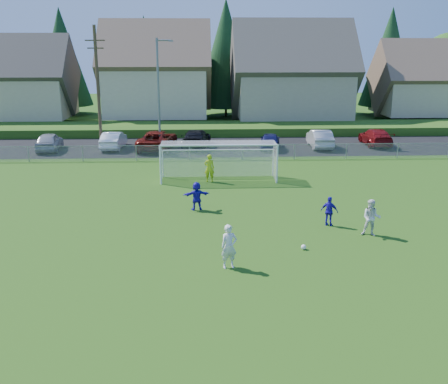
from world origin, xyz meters
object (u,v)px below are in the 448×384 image
(car_f, at_px, (320,139))
(car_g, at_px, (376,137))
(soccer_ball, at_px, (304,247))
(soccer_goal, at_px, (218,155))
(player_white_b, at_px, (371,218))
(car_b, at_px, (114,140))
(player_blue_b, at_px, (197,196))
(car_e, at_px, (270,141))
(player_blue_a, at_px, (329,211))
(player_white_a, at_px, (229,247))
(car_c, at_px, (157,140))
(car_a, at_px, (49,141))
(goalkeeper, at_px, (209,168))
(car_d, at_px, (196,138))

(car_f, height_order, car_g, car_f)
(soccer_ball, xyz_separation_m, soccer_goal, (-3.22, 12.31, 1.52))
(player_white_b, distance_m, car_b, 26.42)
(player_white_b, bearing_deg, player_blue_b, 171.42)
(car_e, bearing_deg, player_blue_a, 98.94)
(player_white_a, height_order, car_c, player_white_a)
(player_white_a, height_order, soccer_goal, soccer_goal)
(car_f, bearing_deg, player_white_b, 85.55)
(player_white_a, height_order, car_f, player_white_a)
(player_white_a, xyz_separation_m, car_e, (4.76, 24.34, -0.19))
(car_a, relative_size, car_e, 1.08)
(goalkeeper, bearing_deg, car_f, -131.80)
(car_a, bearing_deg, car_f, 176.33)
(car_d, relative_size, car_g, 1.03)
(soccer_ball, relative_size, player_blue_a, 0.15)
(player_blue_b, xyz_separation_m, goalkeeper, (0.77, 5.92, 0.13))
(car_b, height_order, car_c, car_c)
(goalkeeper, relative_size, car_d, 0.35)
(goalkeeper, distance_m, car_c, 11.74)
(player_white_b, distance_m, car_d, 23.66)
(soccer_ball, bearing_deg, car_e, 86.27)
(car_e, bearing_deg, car_g, -164.80)
(goalkeeper, height_order, car_d, goalkeeper)
(soccer_ball, xyz_separation_m, player_blue_b, (-4.59, 5.84, 0.65))
(car_e, xyz_separation_m, soccer_goal, (-4.69, -10.29, 0.94))
(player_blue_a, relative_size, goalkeeper, 0.81)
(car_a, xyz_separation_m, car_b, (5.22, 0.51, -0.02))
(car_c, height_order, car_g, car_c)
(player_blue_a, bearing_deg, car_f, -72.34)
(car_a, bearing_deg, player_blue_a, 129.12)
(car_e, bearing_deg, car_a, 7.52)
(player_white_a, distance_m, car_d, 25.55)
(player_blue_a, distance_m, goalkeeper, 10.40)
(car_f, height_order, soccer_goal, soccer_goal)
(player_blue_b, relative_size, car_d, 0.30)
(player_white_b, xyz_separation_m, car_f, (2.42, 21.47, -0.09))
(player_blue_a, xyz_separation_m, car_g, (9.06, 20.78, 0.00))
(soccer_goal, bearing_deg, car_a, 142.71)
(goalkeeper, bearing_deg, car_d, -86.95)
(player_white_a, xyz_separation_m, car_a, (-13.62, 24.48, -0.14))
(player_white_a, xyz_separation_m, player_white_b, (6.66, 3.28, -0.02))
(car_g, bearing_deg, goalkeeper, 41.68)
(player_white_b, xyz_separation_m, car_b, (-15.06, 21.70, -0.14))
(soccer_ball, xyz_separation_m, player_white_a, (-3.29, -1.74, 0.77))
(soccer_ball, xyz_separation_m, goalkeeper, (-3.82, 11.76, 0.78))
(car_a, xyz_separation_m, soccer_goal, (13.69, -10.43, 0.88))
(player_blue_a, distance_m, player_blue_b, 6.99)
(car_c, bearing_deg, player_white_b, 125.69)
(player_white_b, bearing_deg, car_d, 129.82)
(car_g, bearing_deg, car_a, 4.52)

